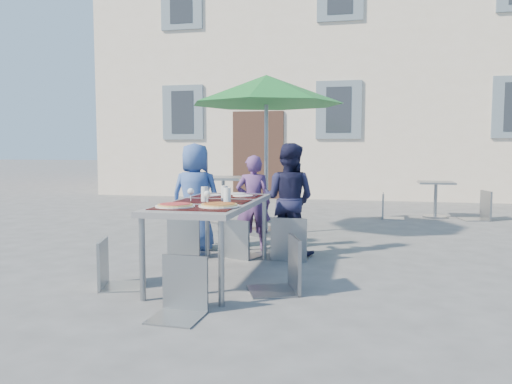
% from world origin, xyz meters
% --- Properties ---
extents(ground, '(90.00, 90.00, 0.00)m').
position_xyz_m(ground, '(0.00, 0.00, 0.00)').
color(ground, '#504F52').
rests_on(ground, ground).
extents(building, '(13.60, 8.20, 11.10)m').
position_xyz_m(building, '(-0.00, 11.50, 4.85)').
color(building, beige).
rests_on(building, ground).
extents(dining_table, '(0.80, 1.85, 0.76)m').
position_xyz_m(dining_table, '(-0.78, -0.25, 0.70)').
color(dining_table, '#4F4E54').
rests_on(dining_table, ground).
extents(pizza_near_left, '(0.35, 0.35, 0.03)m').
position_xyz_m(pizza_near_left, '(-0.95, -0.80, 0.77)').
color(pizza_near_left, white).
rests_on(pizza_near_left, dining_table).
extents(pizza_near_right, '(0.36, 0.36, 0.03)m').
position_xyz_m(pizza_near_right, '(-0.58, -0.70, 0.77)').
color(pizza_near_right, white).
rests_on(pizza_near_right, dining_table).
extents(glassware, '(0.47, 0.45, 0.15)m').
position_xyz_m(glassware, '(-0.73, -0.32, 0.83)').
color(glassware, silver).
rests_on(glassware, dining_table).
extents(place_settings, '(0.61, 0.45, 0.01)m').
position_xyz_m(place_settings, '(-0.77, 0.36, 0.76)').
color(place_settings, white).
rests_on(place_settings, dining_table).
extents(child_0, '(0.66, 0.43, 1.33)m').
position_xyz_m(child_0, '(-1.40, 1.01, 0.67)').
color(child_0, '#375498').
rests_on(child_0, ground).
extents(child_1, '(0.47, 0.34, 1.19)m').
position_xyz_m(child_1, '(-0.68, 1.11, 0.59)').
color(child_1, '#5B3872').
rests_on(child_1, ground).
extents(child_2, '(0.71, 0.51, 1.33)m').
position_xyz_m(child_2, '(-0.21, 0.94, 0.66)').
color(child_2, '#181935').
rests_on(child_2, ground).
extents(chair_0, '(0.40, 0.40, 0.88)m').
position_xyz_m(chair_0, '(-1.36, 0.57, 0.51)').
color(chair_0, gray).
rests_on(chair_0, ground).
extents(chair_1, '(0.50, 0.50, 0.86)m').
position_xyz_m(chair_1, '(-0.73, 0.65, 0.50)').
color(chair_1, gray).
rests_on(chair_1, ground).
extents(chair_2, '(0.43, 0.44, 0.93)m').
position_xyz_m(chair_2, '(-0.15, 0.69, 0.54)').
color(chair_2, gray).
rests_on(chair_2, ground).
extents(chair_3, '(0.47, 0.47, 0.84)m').
position_xyz_m(chair_3, '(-1.56, -0.81, 0.49)').
color(chair_3, gray).
rests_on(chair_3, ground).
extents(chair_4, '(0.54, 0.53, 0.93)m').
position_xyz_m(chair_4, '(-0.02, -0.60, 0.54)').
color(chair_4, gray).
rests_on(chair_4, ground).
extents(chair_5, '(0.39, 0.39, 0.84)m').
position_xyz_m(chair_5, '(-0.68, -1.39, 0.49)').
color(chair_5, gray).
rests_on(chair_5, ground).
extents(patio_umbrella, '(2.20, 2.20, 2.32)m').
position_xyz_m(patio_umbrella, '(-0.74, 2.22, 2.08)').
color(patio_umbrella, '#979A9E').
rests_on(patio_umbrella, ground).
extents(cafe_table_0, '(0.74, 0.74, 0.79)m').
position_xyz_m(cafe_table_0, '(-1.67, 3.20, 0.55)').
color(cafe_table_0, '#979A9E').
rests_on(cafe_table_0, ground).
extents(bg_chair_l_0, '(0.51, 0.51, 0.94)m').
position_xyz_m(bg_chair_l_0, '(-2.41, 3.68, 0.55)').
color(bg_chair_l_0, gray).
rests_on(bg_chair_l_0, ground).
extents(bg_chair_r_0, '(0.40, 0.40, 0.86)m').
position_xyz_m(bg_chair_r_0, '(-1.13, 3.51, 0.50)').
color(bg_chair_r_0, gray).
rests_on(bg_chair_r_0, ground).
extents(cafe_table_1, '(0.62, 0.62, 0.66)m').
position_xyz_m(cafe_table_1, '(1.93, 4.68, 0.42)').
color(cafe_table_1, '#979A9E').
rests_on(cafe_table_1, ground).
extents(bg_chair_l_1, '(0.41, 0.40, 0.87)m').
position_xyz_m(bg_chair_l_1, '(1.09, 4.40, 0.50)').
color(bg_chair_l_1, '#949A9F').
rests_on(bg_chair_l_1, ground).
extents(bg_chair_r_1, '(0.52, 0.51, 0.99)m').
position_xyz_m(bg_chair_r_1, '(2.66, 4.55, 0.58)').
color(bg_chair_r_1, gray).
rests_on(bg_chair_r_1, ground).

